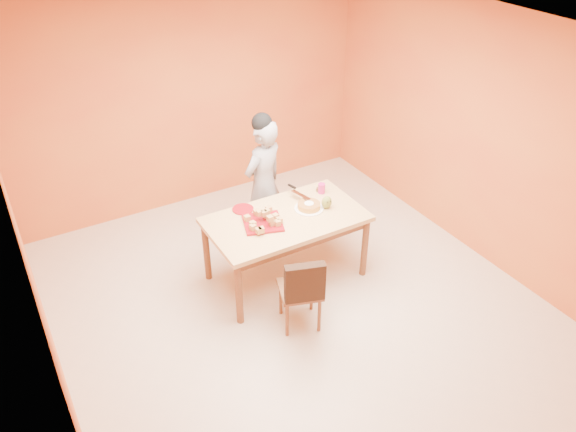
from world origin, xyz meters
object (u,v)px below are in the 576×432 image
pastry_platter (263,223)px  egg_ornament (327,202)px  person (264,184)px  sponge_cake (309,206)px  dining_chair (301,289)px  magenta_glass (322,188)px  red_dinner_plate (243,209)px  dining_table (286,225)px  checker_tin (320,190)px

pastry_platter → egg_ornament: (0.71, -0.07, 0.06)m
person → egg_ornament: bearing=93.4°
person → sponge_cake: size_ratio=6.45×
dining_chair → person: bearing=94.1°
dining_chair → sponge_cake: dining_chair is taller
egg_ornament → magenta_glass: (0.12, 0.29, -0.01)m
red_dinner_plate → sponge_cake: 0.69m
person → dining_table: bearing=60.1°
pastry_platter → checker_tin: bearing=16.7°
dining_table → pastry_platter: (-0.26, 0.02, 0.11)m
red_dinner_plate → person: bearing=39.7°
magenta_glass → dining_table: bearing=-158.3°
dining_chair → dining_table: bearing=89.6°
dining_chair → checker_tin: bearing=68.0°
dining_table → red_dinner_plate: bearing=131.8°
dining_chair → pastry_platter: size_ratio=2.25×
egg_ornament → dining_table: bearing=-172.2°
pastry_platter → sponge_cake: bearing=0.3°
red_dinner_plate → egg_ornament: bearing=-27.9°
person → pastry_platter: person is taller
sponge_cake → egg_ornament: (0.17, -0.08, 0.03)m
dining_table → magenta_glass: bearing=21.7°
dining_chair → red_dinner_plate: (-0.07, 1.05, 0.33)m
magenta_glass → sponge_cake: bearing=-144.1°
sponge_cake → magenta_glass: bearing=35.9°
red_dinner_plate → checker_tin: 0.91m
dining_table → egg_ornament: egg_ornament is taller
egg_ornament → red_dinner_plate: bearing=167.1°
pastry_platter → red_dinner_plate: size_ratio=1.69×
dining_table → person: size_ratio=1.05×
sponge_cake → dining_chair: bearing=-126.2°
dining_table → sponge_cake: size_ratio=6.74×
person → sponge_cake: 0.71m
dining_chair → red_dinner_plate: size_ratio=3.81×
red_dinner_plate → checker_tin: checker_tin is taller
magenta_glass → checker_tin: 0.06m
dining_chair → egg_ornament: bearing=61.3°
pastry_platter → checker_tin: checker_tin is taller
egg_ornament → magenta_glass: egg_ornament is taller
pastry_platter → magenta_glass: magenta_glass is taller
pastry_platter → magenta_glass: 0.86m
dining_chair → magenta_glass: 1.30m
dining_chair → egg_ornament: (0.70, 0.64, 0.39)m
person → magenta_glass: size_ratio=13.79×
pastry_platter → red_dinner_plate: pastry_platter is taller
red_dinner_plate → magenta_glass: bearing=-7.6°
red_dinner_plate → magenta_glass: size_ratio=2.00×
checker_tin → pastry_platter: bearing=-163.3°
dining_chair → magenta_glass: bearing=67.2°
dining_chair → pastry_platter: dining_chair is taller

